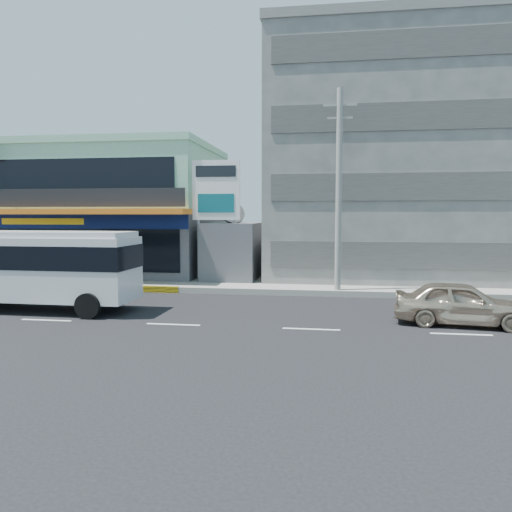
{
  "coord_description": "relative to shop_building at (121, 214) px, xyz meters",
  "views": [
    {
      "loc": [
        5.63,
        -17.24,
        4.02
      ],
      "look_at": [
        2.44,
        4.07,
        2.2
      ],
      "focal_mm": 35.0,
      "sensor_mm": 36.0,
      "label": 1
    }
  ],
  "objects": [
    {
      "name": "ground",
      "position": [
        8.0,
        -13.95,
        -4.0
      ],
      "size": [
        120.0,
        120.0,
        0.0
      ],
      "primitive_type": "plane",
      "color": "black",
      "rests_on": "ground"
    },
    {
      "name": "concrete_building",
      "position": [
        18.0,
        1.05,
        3.0
      ],
      "size": [
        16.0,
        12.0,
        14.0
      ],
      "primitive_type": "cube",
      "color": "gray",
      "rests_on": "ground"
    },
    {
      "name": "shop_building",
      "position": [
        0.0,
        0.0,
        0.0
      ],
      "size": [
        12.4,
        11.7,
        8.0
      ],
      "color": "#4B4B51",
      "rests_on": "ground"
    },
    {
      "name": "minibus",
      "position": [
        1.79,
        -12.2,
        -2.03
      ],
      "size": [
        7.92,
        2.86,
        3.3
      ],
      "color": "silver",
      "rests_on": "ground"
    },
    {
      "name": "gap_structure",
      "position": [
        8.0,
        -1.95,
        -2.25
      ],
      "size": [
        3.0,
        6.0,
        3.5
      ],
      "primitive_type": "cube",
      "color": "#4B4B51",
      "rests_on": "ground"
    },
    {
      "name": "billboard",
      "position": [
        7.5,
        -4.75,
        0.93
      ],
      "size": [
        2.6,
        0.18,
        6.9
      ],
      "color": "gray",
      "rests_on": "ground"
    },
    {
      "name": "utility_pole_near",
      "position": [
        14.0,
        -6.55,
        1.15
      ],
      "size": [
        1.6,
        0.3,
        10.0
      ],
      "color": "#999993",
      "rests_on": "ground"
    },
    {
      "name": "motorcycle_rider",
      "position": [
        -1.07,
        -7.15,
        -3.23
      ],
      "size": [
        1.83,
        0.68,
        2.33
      ],
      "color": "#5E0D11",
      "rests_on": "ground"
    },
    {
      "name": "sedan",
      "position": [
        18.35,
        -12.45,
        -3.2
      ],
      "size": [
        4.9,
        2.48,
        1.6
      ],
      "primitive_type": "imported",
      "rotation": [
        0.0,
        0.0,
        1.44
      ],
      "color": "beige",
      "rests_on": "ground"
    },
    {
      "name": "satellite_dish",
      "position": [
        8.0,
        -2.95,
        -0.42
      ],
      "size": [
        1.5,
        1.5,
        0.15
      ],
      "primitive_type": "cylinder",
      "color": "slate",
      "rests_on": "gap_structure"
    },
    {
      "name": "sidewalk",
      "position": [
        13.0,
        -4.45,
        -3.85
      ],
      "size": [
        70.0,
        5.0,
        0.3
      ],
      "primitive_type": "cube",
      "color": "gray",
      "rests_on": "ground"
    }
  ]
}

